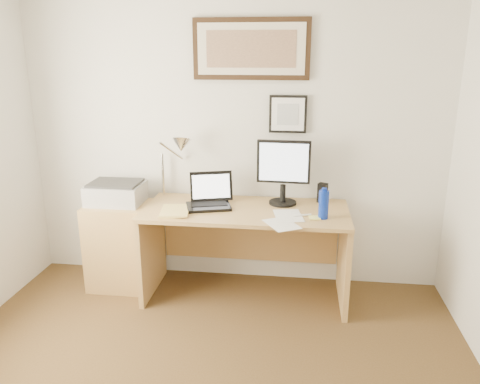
% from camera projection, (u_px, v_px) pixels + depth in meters
% --- Properties ---
extents(wall_back, '(3.50, 0.02, 2.50)m').
position_uv_depth(wall_back, '(233.00, 137.00, 3.88)').
color(wall_back, silver).
rests_on(wall_back, ground).
extents(side_cabinet, '(0.50, 0.40, 0.73)m').
position_uv_depth(side_cabinet, '(120.00, 245.00, 3.94)').
color(side_cabinet, '#AB8147').
rests_on(side_cabinet, floor).
extents(water_bottle, '(0.07, 0.07, 0.21)m').
position_uv_depth(water_bottle, '(324.00, 205.00, 3.42)').
color(water_bottle, '#0B279A').
rests_on(water_bottle, desk).
extents(bottle_cap, '(0.04, 0.04, 0.02)m').
position_uv_depth(bottle_cap, '(324.00, 189.00, 3.39)').
color(bottle_cap, '#0B279A').
rests_on(bottle_cap, water_bottle).
extents(speaker, '(0.09, 0.09, 0.16)m').
position_uv_depth(speaker, '(322.00, 193.00, 3.80)').
color(speaker, black).
rests_on(speaker, desk).
extents(paper_sheet_a, '(0.30, 0.33, 0.00)m').
position_uv_depth(paper_sheet_a, '(282.00, 224.00, 3.33)').
color(paper_sheet_a, white).
rests_on(paper_sheet_a, desk).
extents(paper_sheet_b, '(0.25, 0.32, 0.00)m').
position_uv_depth(paper_sheet_b, '(288.00, 216.00, 3.50)').
color(paper_sheet_b, white).
rests_on(paper_sheet_b, desk).
extents(sticky_pad, '(0.09, 0.09, 0.01)m').
position_uv_depth(sticky_pad, '(315.00, 218.00, 3.44)').
color(sticky_pad, '#FCFF78').
rests_on(sticky_pad, desk).
extents(marker_pen, '(0.14, 0.06, 0.02)m').
position_uv_depth(marker_pen, '(302.00, 215.00, 3.49)').
color(marker_pen, white).
rests_on(marker_pen, desk).
extents(book, '(0.25, 0.32, 0.02)m').
position_uv_depth(book, '(161.00, 211.00, 3.57)').
color(book, '#EDCF6F').
rests_on(book, desk).
extents(desk, '(1.60, 0.70, 0.75)m').
position_uv_depth(desk, '(247.00, 233.00, 3.80)').
color(desk, '#AB8147').
rests_on(desk, floor).
extents(laptop, '(0.40, 0.38, 0.26)m').
position_uv_depth(laptop, '(210.00, 199.00, 3.71)').
color(laptop, black).
rests_on(laptop, desk).
extents(lcd_monitor, '(0.42, 0.22, 0.52)m').
position_uv_depth(lcd_monitor, '(283.00, 169.00, 3.69)').
color(lcd_monitor, black).
rests_on(lcd_monitor, desk).
extents(printer, '(0.44, 0.34, 0.18)m').
position_uv_depth(printer, '(116.00, 193.00, 3.84)').
color(printer, '#A4A4A6').
rests_on(printer, side_cabinet).
extents(desk_lamp, '(0.29, 0.27, 0.53)m').
position_uv_depth(desk_lamp, '(180.00, 148.00, 3.77)').
color(desk_lamp, silver).
rests_on(desk_lamp, desk).
extents(picture_large, '(0.92, 0.04, 0.47)m').
position_uv_depth(picture_large, '(251.00, 49.00, 3.63)').
color(picture_large, black).
rests_on(picture_large, wall_back).
extents(picture_small, '(0.30, 0.03, 0.30)m').
position_uv_depth(picture_small, '(288.00, 114.00, 3.74)').
color(picture_small, black).
rests_on(picture_small, wall_back).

